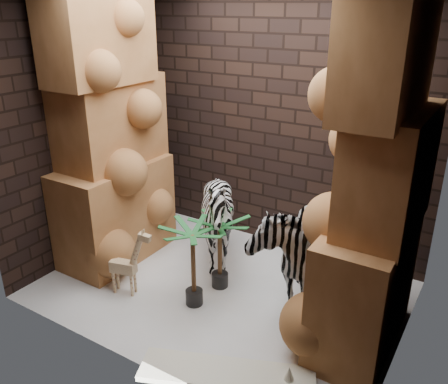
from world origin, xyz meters
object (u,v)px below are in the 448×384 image
Objects in this scene: zebra_left at (218,225)px; surfboard at (227,374)px; giraffe_toy at (122,260)px; palm_front at (220,253)px; palm_back at (193,266)px; zebra_right at (294,236)px.

zebra_left is 1.69m from surfboard.
palm_front is (0.75, 0.61, 0.01)m from giraffe_toy.
zebra_right is at bearing 35.97° from palm_back.
palm_back is 0.62× the size of surfboard.
zebra_left reaches higher than giraffe_toy.
palm_front is at bearing 177.75° from zebra_right.
palm_front is at bearing -44.94° from zebra_left.
zebra_right is at bearing 13.08° from palm_front.
zebra_right is 1.85× the size of giraffe_toy.
surfboard is (0.77, -0.65, -0.40)m from palm_back.
zebra_left is 1.56× the size of giraffe_toy.
palm_front is 1.32m from surfboard.
giraffe_toy is 0.90× the size of palm_back.
palm_front is 0.57× the size of surfboard.
zebra_right is 1.39m from surfboard.
giraffe_toy is at bearing -112.93° from zebra_left.
palm_back is 1.09m from surfboard.
zebra_left is 1.05m from giraffe_toy.
zebra_right reaches higher than surfboard.
surfboard is at bearing -40.14° from palm_back.
zebra_left is at bearing 102.51° from palm_back.
surfboard is (1.48, -0.44, -0.36)m from giraffe_toy.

